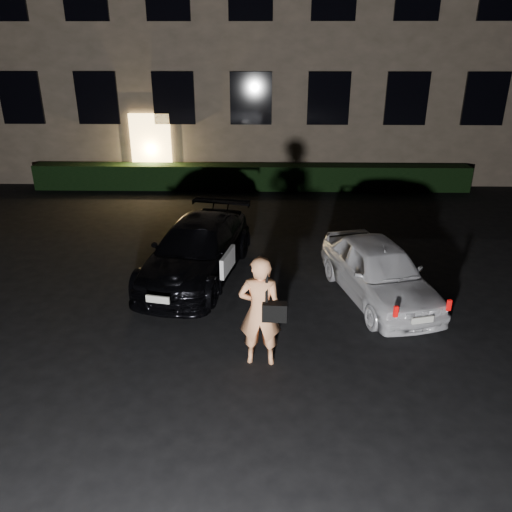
{
  "coord_description": "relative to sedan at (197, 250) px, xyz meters",
  "views": [
    {
      "loc": [
        0.53,
        -6.51,
        4.71
      ],
      "look_at": [
        0.35,
        2.0,
        1.07
      ],
      "focal_mm": 35.0,
      "sensor_mm": 36.0,
      "label": 1
    }
  ],
  "objects": [
    {
      "name": "hatch",
      "position": [
        3.71,
        -0.95,
        -0.02
      ],
      "size": [
        2.19,
        3.68,
        1.18
      ],
      "rotation": [
        0.0,
        0.0,
        0.25
      ],
      "color": "white",
      "rests_on": "ground"
    },
    {
      "name": "man",
      "position": [
        1.41,
        -3.18,
        0.32
      ],
      "size": [
        0.76,
        0.47,
        1.83
      ],
      "rotation": [
        0.0,
        0.0,
        3.1
      ],
      "color": "#FFA46B",
      "rests_on": "ground"
    },
    {
      "name": "hedge",
      "position": [
        0.95,
        7.11,
        -0.18
      ],
      "size": [
        15.0,
        0.7,
        0.85
      ],
      "primitive_type": "cube",
      "color": "black",
      "rests_on": "ground"
    },
    {
      "name": "sedan",
      "position": [
        0.0,
        0.0,
        0.0
      ],
      "size": [
        2.47,
        4.4,
        1.2
      ],
      "rotation": [
        0.0,
        0.0,
        -0.2
      ],
      "color": "black",
      "rests_on": "ground"
    },
    {
      "name": "building",
      "position": [
        0.95,
        11.6,
        5.4
      ],
      "size": [
        20.0,
        8.11,
        12.0
      ],
      "color": "brown",
      "rests_on": "ground"
    },
    {
      "name": "ground",
      "position": [
        0.95,
        -3.39,
        -0.6
      ],
      "size": [
        80.0,
        80.0,
        0.0
      ],
      "primitive_type": "plane",
      "color": "black",
      "rests_on": "ground"
    }
  ]
}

